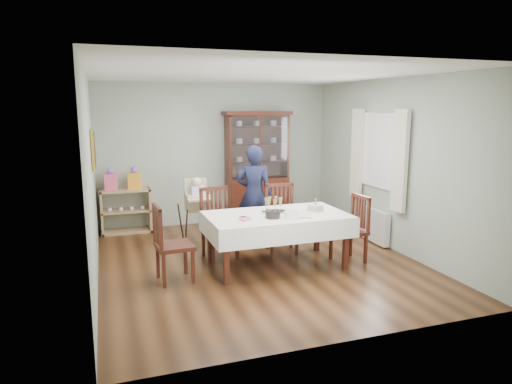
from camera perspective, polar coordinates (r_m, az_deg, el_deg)
name	(u,v)px	position (r m, az deg, el deg)	size (l,w,h in m)	color
floor	(258,261)	(6.84, 0.25, -8.66)	(5.00, 5.00, 0.00)	#593319
room_shell	(247,144)	(6.99, -1.16, 6.06)	(5.00, 5.00, 5.00)	#9EAA99
dining_table	(277,240)	(6.57, 2.58, -5.98)	(2.01, 1.17, 0.76)	#441C11
china_cabinet	(257,166)	(8.91, 0.11, 3.29)	(1.30, 0.48, 2.18)	#441C11
sideboard	(126,211)	(8.60, -15.93, -2.28)	(0.90, 0.38, 0.80)	tan
picture_frame	(93,150)	(6.94, -19.70, 4.97)	(0.04, 0.48, 0.58)	gold
window	(380,151)	(7.76, 15.27, 5.00)	(0.04, 1.02, 1.22)	white
curtain_left	(400,161)	(7.23, 17.57, 3.70)	(0.07, 0.30, 1.55)	silver
curtain_right	(357,153)	(8.26, 12.50, 4.74)	(0.07, 0.30, 1.55)	silver
radiator	(373,225)	(7.94, 14.47, -4.01)	(0.10, 0.80, 0.55)	white
chair_far_left	(219,237)	(6.94, -4.60, -5.69)	(0.54, 0.54, 1.06)	#441C11
chair_far_right	(282,232)	(7.21, 3.21, -5.03)	(0.55, 0.55, 1.06)	#441C11
chair_end_left	(173,258)	(6.12, -10.30, -8.17)	(0.50, 0.50, 1.03)	#441C11
chair_end_right	(349,242)	(6.91, 11.58, -6.15)	(0.49, 0.49, 0.98)	#441C11
woman	(254,195)	(7.55, -0.25, -0.33)	(0.60, 0.39, 1.65)	black
high_chair	(198,219)	(7.53, -7.27, -3.41)	(0.51, 0.51, 1.14)	black
champagne_tray	(274,208)	(6.58, 2.22, -1.99)	(0.35, 0.35, 0.21)	silver
birthday_cake	(315,208)	(6.71, 7.43, -1.97)	(0.26, 0.26, 0.18)	white
plate_stack_dark	(273,214)	(6.25, 2.11, -2.79)	(0.21, 0.21, 0.10)	black
plate_stack_white	(292,215)	(6.26, 4.54, -2.86)	(0.20, 0.20, 0.09)	white
napkin_stack	(245,219)	(6.13, -1.38, -3.45)	(0.13, 0.13, 0.02)	#F35984
cutlery	(242,218)	(6.24, -1.75, -3.23)	(0.11, 0.16, 0.01)	silver
cake_knife	(303,217)	(6.28, 5.85, -3.18)	(0.28, 0.03, 0.01)	silver
gift_bag_pink	(111,180)	(8.47, -17.68, 1.40)	(0.23, 0.16, 0.40)	#F35984
gift_bag_orange	(135,179)	(8.48, -14.92, 1.60)	(0.25, 0.20, 0.41)	#FDA427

